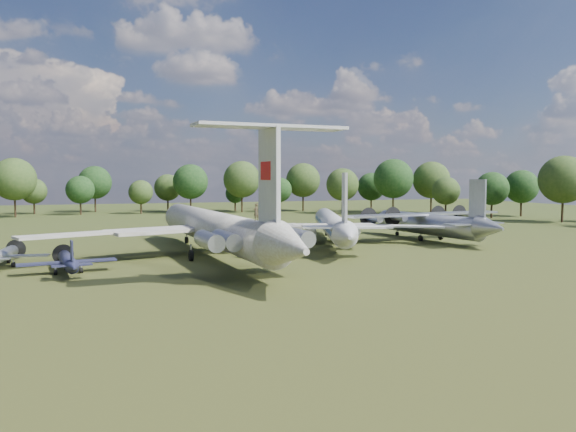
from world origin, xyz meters
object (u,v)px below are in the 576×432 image
object	(u,v)px
tu104_jet	(333,229)
an12_transport	(427,227)
il62_airliner	(213,234)
small_prop_northwest	(2,258)
small_prop_west	(68,264)
person_on_il62	(256,212)

from	to	relation	value
tu104_jet	an12_transport	bearing A→B (deg)	16.23
il62_airliner	small_prop_northwest	size ratio (longest dim) A/B	4.40
tu104_jet	small_prop_northwest	world-z (taller)	tu104_jet
tu104_jet	small_prop_northwest	bearing A→B (deg)	-150.88
small_prop_west	person_on_il62	world-z (taller)	person_on_il62
small_prop_west	tu104_jet	bearing A→B (deg)	15.23
il62_airliner	tu104_jet	size ratio (longest dim) A/B	1.31
small_prop_northwest	tu104_jet	bearing A→B (deg)	17.95
small_prop_west	small_prop_northwest	size ratio (longest dim) A/B	1.00
il62_airliner	tu104_jet	bearing A→B (deg)	18.90
small_prop_west	person_on_il62	size ratio (longest dim) A/B	7.86
tu104_jet	small_prop_northwest	xyz separation A→B (m)	(-44.36, -8.84, -1.27)
an12_transport	small_prop_northwest	bearing A→B (deg)	-179.63
small_prop_west	il62_airliner	bearing A→B (deg)	15.46
il62_airliner	small_prop_west	world-z (taller)	il62_airliner
small_prop_northwest	an12_transport	bearing A→B (deg)	14.53
il62_airliner	person_on_il62	world-z (taller)	person_on_il62
small_prop_northwest	person_on_il62	distance (m)	30.58
person_on_il62	tu104_jet	bearing A→B (deg)	-152.54
person_on_il62	il62_airliner	bearing A→B (deg)	-111.20
an12_transport	small_prop_west	bearing A→B (deg)	-171.45
tu104_jet	small_prop_west	size ratio (longest dim) A/B	3.35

